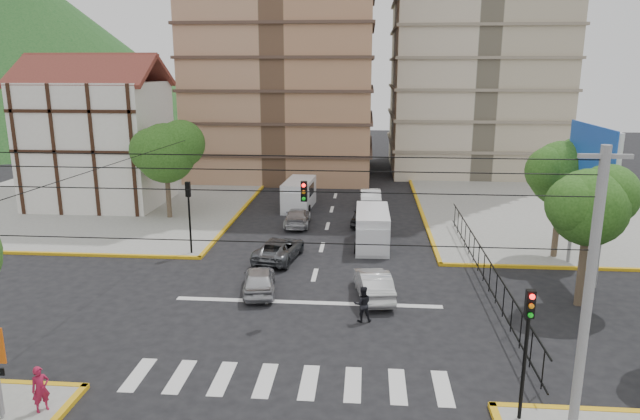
# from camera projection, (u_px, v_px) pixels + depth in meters

# --- Properties ---
(ground) EXTENTS (160.00, 160.00, 0.00)m
(ground) POSITION_uv_depth(u_px,v_px,m) (305.00, 313.00, 26.57)
(ground) COLOR black
(ground) RESTS_ON ground
(sidewalk_nw) EXTENTS (26.00, 26.00, 0.15)m
(sidewalk_nw) POSITION_uv_depth(u_px,v_px,m) (93.00, 204.00, 47.48)
(sidewalk_nw) COLOR gray
(sidewalk_nw) RESTS_ON ground
(sidewalk_ne) EXTENTS (26.00, 26.00, 0.15)m
(sidewalk_ne) POSITION_uv_depth(u_px,v_px,m) (588.00, 214.00, 44.27)
(sidewalk_ne) COLOR gray
(sidewalk_ne) RESTS_ON ground
(crosswalk_stripes) EXTENTS (12.00, 2.40, 0.01)m
(crosswalk_stripes) POSITION_uv_depth(u_px,v_px,m) (287.00, 381.00, 20.76)
(crosswalk_stripes) COLOR silver
(crosswalk_stripes) RESTS_ON ground
(stop_line) EXTENTS (13.00, 0.40, 0.01)m
(stop_line) POSITION_uv_depth(u_px,v_px,m) (308.00, 302.00, 27.72)
(stop_line) COLOR silver
(stop_line) RESTS_ON ground
(tudor_building) EXTENTS (10.80, 8.05, 12.23)m
(tudor_building) POSITION_uv_depth(u_px,v_px,m) (98.00, 142.00, 46.14)
(tudor_building) COLOR silver
(tudor_building) RESTS_ON ground
(distant_hill) EXTENTS (70.00, 70.00, 28.00)m
(distant_hill) POSITION_uv_depth(u_px,v_px,m) (23.00, 49.00, 95.23)
(distant_hill) COLOR #184A1B
(distant_hill) RESTS_ON ground
(park_fence) EXTENTS (0.10, 22.50, 1.66)m
(park_fence) POSITION_uv_depth(u_px,v_px,m) (483.00, 283.00, 30.19)
(park_fence) COLOR black
(park_fence) RESTS_ON ground
(billboard) EXTENTS (0.36, 6.20, 8.10)m
(billboard) POSITION_uv_depth(u_px,v_px,m) (591.00, 168.00, 29.74)
(billboard) COLOR slate
(billboard) RESTS_ON ground
(tree_park_a) EXTENTS (4.41, 3.60, 6.83)m
(tree_park_a) POSITION_uv_depth(u_px,v_px,m) (591.00, 204.00, 26.24)
(tree_park_a) COLOR #473828
(tree_park_a) RESTS_ON ground
(tree_park_c) EXTENTS (4.65, 3.80, 7.25)m
(tree_park_c) POSITION_uv_depth(u_px,v_px,m) (564.00, 171.00, 32.85)
(tree_park_c) COLOR #473828
(tree_park_c) RESTS_ON ground
(tree_tudor) EXTENTS (5.39, 4.40, 7.43)m
(tree_tudor) POSITION_uv_depth(u_px,v_px,m) (167.00, 150.00, 41.73)
(tree_tudor) COLOR #473828
(tree_tudor) RESTS_ON ground
(traffic_light_se) EXTENTS (0.28, 0.22, 4.40)m
(traffic_light_se) POSITION_uv_depth(u_px,v_px,m) (527.00, 334.00, 17.64)
(traffic_light_se) COLOR black
(traffic_light_se) RESTS_ON ground
(traffic_light_nw) EXTENTS (0.28, 0.22, 4.40)m
(traffic_light_nw) POSITION_uv_depth(u_px,v_px,m) (189.00, 205.00, 33.97)
(traffic_light_nw) COLOR black
(traffic_light_nw) RESTS_ON ground
(traffic_light_hanging) EXTENTS (18.00, 9.12, 0.92)m
(traffic_light_hanging) POSITION_uv_depth(u_px,v_px,m) (299.00, 199.00, 23.16)
(traffic_light_hanging) COLOR black
(traffic_light_hanging) RESTS_ON ground
(utility_pole_se) EXTENTS (1.40, 0.28, 9.00)m
(utility_pole_se) POSITION_uv_depth(u_px,v_px,m) (588.00, 301.00, 15.98)
(utility_pole_se) COLOR slate
(utility_pole_se) RESTS_ON ground
(van_right_lane) EXTENTS (2.19, 5.22, 2.35)m
(van_right_lane) POSITION_uv_depth(u_px,v_px,m) (372.00, 230.00, 35.96)
(van_right_lane) COLOR silver
(van_right_lane) RESTS_ON ground
(van_left_lane) EXTENTS (2.36, 5.27, 2.32)m
(van_left_lane) POSITION_uv_depth(u_px,v_px,m) (299.00, 195.00, 45.72)
(van_left_lane) COLOR silver
(van_left_lane) RESTS_ON ground
(car_silver_front_left) EXTENTS (2.20, 4.16, 1.35)m
(car_silver_front_left) POSITION_uv_depth(u_px,v_px,m) (259.00, 280.00, 28.84)
(car_silver_front_left) COLOR #B2B2B7
(car_silver_front_left) RESTS_ON ground
(car_white_front_right) EXTENTS (2.15, 4.47, 1.41)m
(car_white_front_right) POSITION_uv_depth(u_px,v_px,m) (373.00, 284.00, 28.20)
(car_white_front_right) COLOR silver
(car_white_front_right) RESTS_ON ground
(car_grey_mid_left) EXTENTS (2.87, 4.96, 1.30)m
(car_grey_mid_left) POSITION_uv_depth(u_px,v_px,m) (279.00, 249.00, 33.82)
(car_grey_mid_left) COLOR #55585D
(car_grey_mid_left) RESTS_ON ground
(car_silver_rear_left) EXTENTS (1.92, 4.38, 1.25)m
(car_silver_rear_left) POSITION_uv_depth(u_px,v_px,m) (297.00, 217.00, 41.07)
(car_silver_rear_left) COLOR #ACABB0
(car_silver_rear_left) RESTS_ON ground
(car_darkgrey_mid_right) EXTENTS (2.04, 4.03, 1.32)m
(car_darkgrey_mid_right) POSITION_uv_depth(u_px,v_px,m) (364.00, 216.00, 41.22)
(car_darkgrey_mid_right) COLOR black
(car_darkgrey_mid_right) RESTS_ON ground
(car_white_rear_right) EXTENTS (1.80, 4.69, 1.53)m
(car_white_rear_right) POSITION_uv_depth(u_px,v_px,m) (370.00, 197.00, 46.72)
(car_white_rear_right) COLOR white
(car_white_rear_right) RESTS_ON ground
(pedestrian_sw_corner) EXTENTS (0.66, 0.67, 1.56)m
(pedestrian_sw_corner) POSITION_uv_depth(u_px,v_px,m) (41.00, 389.00, 18.58)
(pedestrian_sw_corner) COLOR #9E1839
(pedestrian_sw_corner) RESTS_ON sidewalk_sw
(pedestrian_crosswalk) EXTENTS (0.89, 0.74, 1.66)m
(pedestrian_crosswalk) POSITION_uv_depth(u_px,v_px,m) (363.00, 304.00, 25.50)
(pedestrian_crosswalk) COLOR black
(pedestrian_crosswalk) RESTS_ON ground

